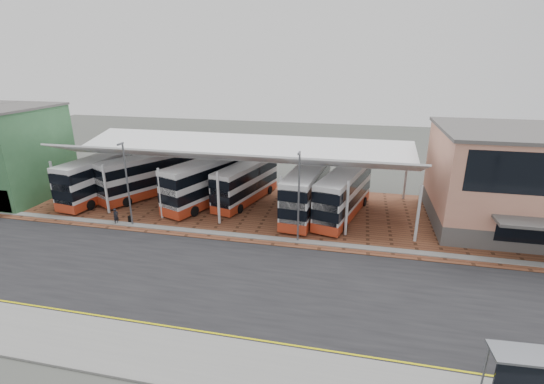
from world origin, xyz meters
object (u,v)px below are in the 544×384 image
object	(u,v)px
terminal	(541,181)
bus_2	(208,182)
bus_4	(307,191)
bus_0	(103,177)
bus_shelter	(534,376)
bus_1	(149,176)
bus_3	(246,183)
pedestrian	(116,216)
bus_5	(344,194)

from	to	relation	value
terminal	bus_2	bearing A→B (deg)	-179.33
bus_4	bus_0	bearing A→B (deg)	-174.16
bus_shelter	bus_1	bearing A→B (deg)	140.72
bus_1	bus_3	distance (m)	11.41
bus_2	bus_shelter	bearing A→B (deg)	-21.85
terminal	bus_3	distance (m)	28.26
bus_1	bus_3	xyz separation A→B (m)	(11.40, 0.50, -0.21)
bus_0	bus_1	distance (m)	4.94
bus_shelter	bus_4	bearing A→B (deg)	118.31
terminal	bus_2	world-z (taller)	terminal
bus_2	bus_3	distance (m)	4.08
bus_1	pedestrian	xyz separation A→B (m)	(0.95, -8.21, -1.57)
bus_0	bus_3	distance (m)	16.20
terminal	bus_5	distance (m)	17.66
terminal	bus_5	xyz separation A→B (m)	(-17.48, -0.96, -2.29)
bus_4	bus_5	size ratio (longest dim) A/B	1.02
bus_2	bus_3	xyz separation A→B (m)	(3.85, 1.32, -0.28)
terminal	bus_4	world-z (taller)	terminal
bus_1	bus_4	world-z (taller)	bus_4
bus_3	bus_4	distance (m)	7.27
bus_1	bus_2	distance (m)	7.59
bus_0	bus_2	size ratio (longest dim) A/B	0.99
bus_2	bus_4	bearing A→B (deg)	16.93
bus_0	bus_5	distance (m)	26.71
bus_0	bus_2	xyz separation A→B (m)	(12.20, 0.85, 0.03)
bus_shelter	bus_5	bearing A→B (deg)	110.52
terminal	pedestrian	size ratio (longest dim) A/B	11.73
pedestrian	bus_3	bearing A→B (deg)	-32.83
pedestrian	bus_shelter	distance (m)	33.89
bus_5	bus_shelter	distance (m)	23.35
bus_1	pedestrian	size ratio (longest dim) A/B	7.22
terminal	bus_1	world-z (taller)	terminal
terminal	bus_4	xyz separation A→B (m)	(-21.15, -1.05, -2.22)
bus_2	bus_3	bearing A→B (deg)	39.40
bus_0	bus_3	size ratio (longest dim) A/B	1.11
pedestrian	bus_shelter	bearing A→B (deg)	-98.00
bus_1	bus_shelter	distance (m)	38.90
bus_4	bus_5	distance (m)	3.67
pedestrian	bus_5	bearing A→B (deg)	-54.78
bus_3	bus_shelter	bearing A→B (deg)	-34.69
terminal	bus_3	world-z (taller)	terminal
bus_3	bus_5	world-z (taller)	bus_5
bus_4	pedestrian	world-z (taller)	bus_4
bus_2	bus_5	size ratio (longest dim) A/B	1.04
bus_shelter	pedestrian	bearing A→B (deg)	151.11
bus_0	bus_1	size ratio (longest dim) A/B	1.05
bus_3	pedestrian	distance (m)	13.67
bus_0	bus_3	xyz separation A→B (m)	(16.05, 2.17, -0.25)
terminal	pedestrian	bearing A→B (deg)	-168.62
terminal	bus_4	bearing A→B (deg)	-177.15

